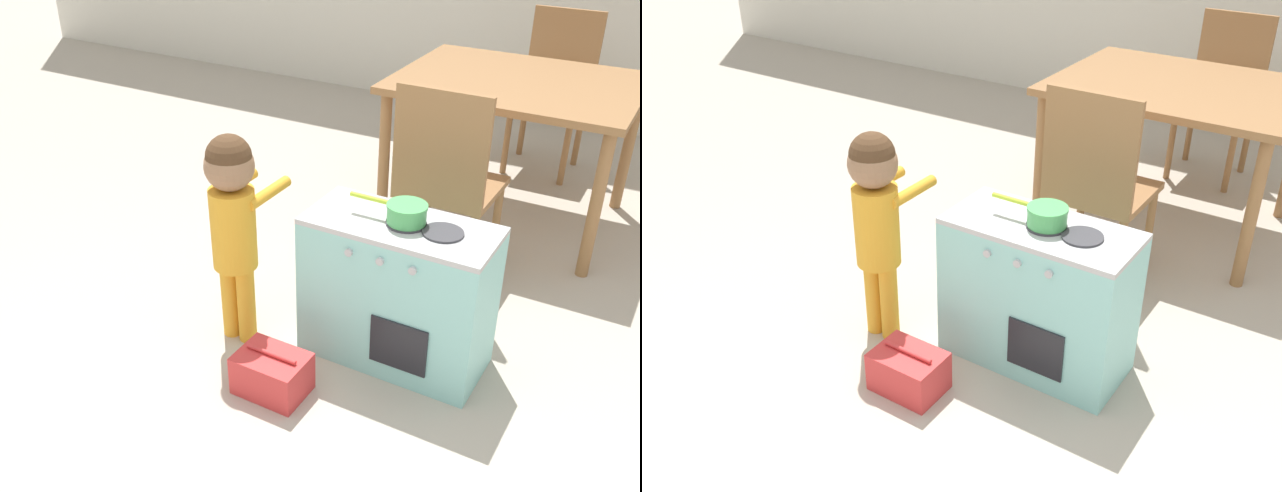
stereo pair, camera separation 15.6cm
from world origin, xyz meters
TOP-DOWN VIEW (x-y plane):
  - play_kitchen at (0.07, 0.87)m, footprint 0.68×0.33m
  - toy_pot at (0.08, 0.87)m, footprint 0.29×0.14m
  - child_figure at (-0.52, 0.68)m, footprint 0.20×0.34m
  - toy_basket at (-0.22, 0.46)m, footprint 0.25×0.19m
  - dining_table at (0.06, 2.24)m, footprint 1.14×0.93m
  - dining_chair_near at (0.01, 1.48)m, footprint 0.40×0.40m
  - dining_chair_far at (0.07, 3.03)m, footprint 0.40×0.40m

SIDE VIEW (x-z plane):
  - toy_basket at x=-0.22m, z-range -0.01..0.16m
  - play_kitchen at x=0.07m, z-range 0.00..0.58m
  - dining_chair_near at x=0.01m, z-range 0.03..0.94m
  - dining_chair_far at x=0.07m, z-range 0.03..0.94m
  - child_figure at x=-0.52m, z-range 0.14..1.00m
  - toy_pot at x=0.08m, z-range 0.59..0.66m
  - dining_table at x=0.06m, z-range 0.28..1.01m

